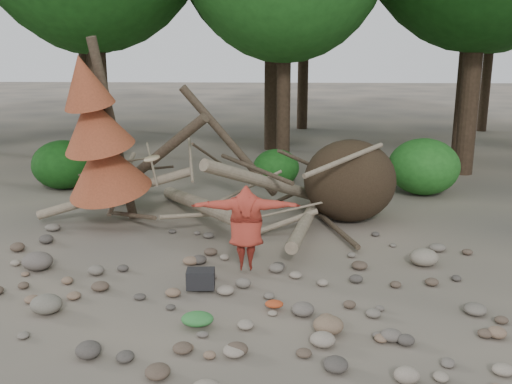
{
  "coord_description": "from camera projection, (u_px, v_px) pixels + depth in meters",
  "views": [
    {
      "loc": [
        0.96,
        -9.05,
        4.09
      ],
      "look_at": [
        0.48,
        1.5,
        1.4
      ],
      "focal_mm": 40.0,
      "sensor_mm": 36.0,
      "label": 1
    }
  ],
  "objects": [
    {
      "name": "cloth_green",
      "position": [
        197.0,
        322.0,
        8.54
      ],
      "size": [
        0.49,
        0.41,
        0.18
      ],
      "primitive_type": "ellipsoid",
      "color": "#2D7232",
      "rests_on": "ground"
    },
    {
      "name": "boulder_mid_right",
      "position": [
        424.0,
        257.0,
        10.96
      ],
      "size": [
        0.55,
        0.5,
        0.33
      ],
      "primitive_type": "ellipsoid",
      "color": "gray",
      "rests_on": "ground"
    },
    {
      "name": "dead_conifer",
      "position": [
        99.0,
        139.0,
        12.69
      ],
      "size": [
        2.06,
        2.16,
        4.35
      ],
      "color": "#4C3F30",
      "rests_on": "ground"
    },
    {
      "name": "deadfall_pile",
      "position": [
        326.0,
        183.0,
        13.59
      ],
      "size": [
        8.55,
        5.24,
        3.3
      ],
      "color": "#332619",
      "rests_on": "ground"
    },
    {
      "name": "boulder_mid_left",
      "position": [
        37.0,
        261.0,
        10.75
      ],
      "size": [
        0.57,
        0.52,
        0.34
      ],
      "primitive_type": "ellipsoid",
      "color": "#5D554F",
      "rests_on": "ground"
    },
    {
      "name": "backpack",
      "position": [
        201.0,
        282.0,
        9.83
      ],
      "size": [
        0.5,
        0.35,
        0.32
      ],
      "primitive_type": "cube",
      "rotation": [
        0.0,
        0.0,
        0.06
      ],
      "color": "black",
      "rests_on": "ground"
    },
    {
      "name": "bush_left",
      "position": [
        63.0,
        165.0,
        16.85
      ],
      "size": [
        1.8,
        1.8,
        1.44
      ],
      "primitive_type": "ellipsoid",
      "color": "#154813",
      "rests_on": "ground"
    },
    {
      "name": "bush_mid",
      "position": [
        276.0,
        168.0,
        17.19
      ],
      "size": [
        1.4,
        1.4,
        1.12
      ],
      "primitive_type": "ellipsoid",
      "color": "#1C5B1A",
      "rests_on": "ground"
    },
    {
      "name": "frisbee_thrower",
      "position": [
        246.0,
        227.0,
        10.44
      ],
      "size": [
        2.73,
        0.96,
        2.23
      ],
      "color": "#9D3023",
      "rests_on": "ground"
    },
    {
      "name": "boulder_front_right",
      "position": [
        328.0,
        325.0,
        8.35
      ],
      "size": [
        0.45,
        0.41,
        0.27
      ],
      "primitive_type": "ellipsoid",
      "color": "#775F4A",
      "rests_on": "ground"
    },
    {
      "name": "bush_right",
      "position": [
        424.0,
        167.0,
        16.17
      ],
      "size": [
        2.0,
        2.0,
        1.6
      ],
      "primitive_type": "ellipsoid",
      "color": "#256C21",
      "rests_on": "ground"
    },
    {
      "name": "boulder_front_left",
      "position": [
        46.0,
        304.0,
        9.0
      ],
      "size": [
        0.5,
        0.45,
        0.3
      ],
      "primitive_type": "ellipsoid",
      "color": "#6C665A",
      "rests_on": "ground"
    },
    {
      "name": "ground",
      "position": [
        224.0,
        292.0,
        9.81
      ],
      "size": [
        120.0,
        120.0,
        0.0
      ],
      "primitive_type": "plane",
      "color": "#514C44",
      "rests_on": "ground"
    },
    {
      "name": "cloth_orange",
      "position": [
        274.0,
        307.0,
        9.12
      ],
      "size": [
        0.3,
        0.24,
        0.11
      ],
      "primitive_type": "ellipsoid",
      "color": "#A03B1B",
      "rests_on": "ground"
    }
  ]
}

